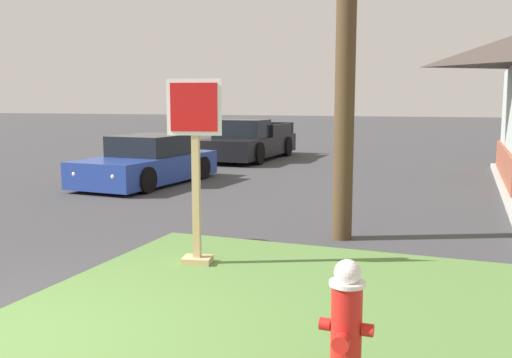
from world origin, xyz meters
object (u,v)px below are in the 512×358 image
(fire_hydrant, at_px, (346,328))
(pickup_truck_black, at_px, (249,143))
(manhole_cover, at_px, (252,245))
(parked_sedan_blue, at_px, (149,163))
(stop_sign, at_px, (196,177))

(fire_hydrant, bearing_deg, pickup_truck_black, 113.79)
(manhole_cover, distance_m, parked_sedan_blue, 6.90)
(stop_sign, relative_size, pickup_truck_black, 0.43)
(manhole_cover, relative_size, pickup_truck_black, 0.13)
(manhole_cover, bearing_deg, fire_hydrant, -60.01)
(manhole_cover, bearing_deg, parked_sedan_blue, 133.93)
(manhole_cover, bearing_deg, pickup_truck_black, 111.63)
(stop_sign, distance_m, parked_sedan_blue, 7.81)
(fire_hydrant, height_order, manhole_cover, fire_hydrant)
(fire_hydrant, xyz_separation_m, pickup_truck_black, (-6.73, 15.27, 0.09))
(stop_sign, xyz_separation_m, pickup_truck_black, (-4.36, 12.88, -0.57))
(pickup_truck_black, bearing_deg, stop_sign, -71.31)
(stop_sign, bearing_deg, manhole_cover, 80.90)
(fire_hydrant, height_order, parked_sedan_blue, parked_sedan_blue)
(fire_hydrant, height_order, pickup_truck_black, pickup_truck_black)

